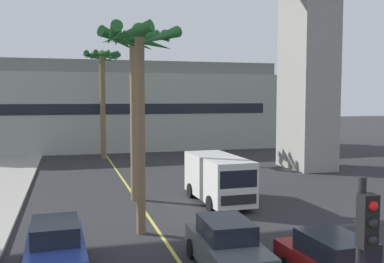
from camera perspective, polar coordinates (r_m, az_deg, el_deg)
The scene contains 8 objects.
lane_stripe_center at distance 23.04m, azimuth -6.83°, elevation -8.97°, with size 0.14×56.00×0.01m, color #DBCC4C.
pier_building_backdrop at distance 46.57m, azimuth -11.50°, elevation 3.13°, with size 35.82×8.04×8.84m.
car_queue_front at distance 14.23m, azimuth 4.47°, elevation -14.48°, with size 1.93×4.15×1.56m.
car_queue_second at distance 14.59m, azimuth -17.02°, elevation -14.18°, with size 1.92×4.14×1.56m.
delivery_van at distance 22.58m, azimuth 3.38°, elevation -5.90°, with size 2.27×5.30×2.36m.
palm_tree_near_median at distance 17.24m, azimuth -6.73°, elevation 8.51°, with size 3.19×3.29×8.13m.
palm_tree_mid_median at distance 39.05m, azimuth -11.37°, elevation 7.34°, with size 3.24×3.24×9.30m.
palm_tree_far_median at distance 23.06m, azimuth -7.46°, elevation 7.39°, with size 2.63×2.79×8.79m.
Camera 1 is at (-3.41, 1.85, 5.32)m, focal length 41.80 mm.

